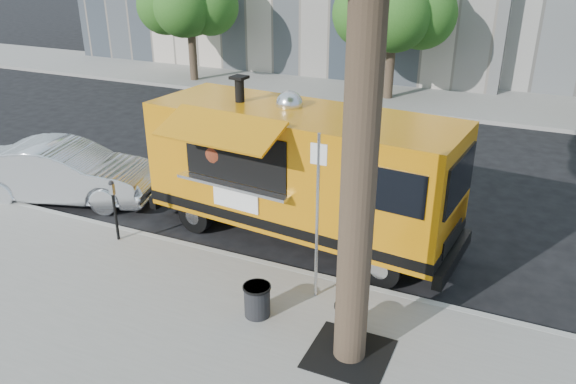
% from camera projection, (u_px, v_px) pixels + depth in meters
% --- Properties ---
extents(ground, '(120.00, 120.00, 0.00)m').
position_uv_depth(ground, '(275.00, 245.00, 11.88)').
color(ground, black).
rests_on(ground, ground).
extents(sidewalk, '(60.00, 6.00, 0.15)m').
position_uv_depth(sidewalk, '(161.00, 359.00, 8.52)').
color(sidewalk, gray).
rests_on(sidewalk, ground).
extents(curb, '(60.00, 0.14, 0.16)m').
position_uv_depth(curb, '(254.00, 263.00, 11.08)').
color(curb, '#999993').
rests_on(curb, ground).
extents(far_sidewalk, '(60.00, 5.00, 0.15)m').
position_uv_depth(far_sidewalk, '(416.00, 97.00, 23.10)').
color(far_sidewalk, gray).
rests_on(far_sidewalk, ground).
extents(tree_well, '(1.20, 1.20, 0.02)m').
position_uv_depth(tree_well, '(349.00, 354.00, 8.50)').
color(tree_well, black).
rests_on(tree_well, sidewalk).
extents(far_tree_b, '(3.60, 3.60, 5.50)m').
position_uv_depth(far_tree_b, '(394.00, 2.00, 21.29)').
color(far_tree_b, '#33261C').
rests_on(far_tree_b, far_sidewalk).
extents(sign_post, '(0.28, 0.06, 3.00)m').
position_uv_depth(sign_post, '(317.00, 208.00, 9.26)').
color(sign_post, silver).
rests_on(sign_post, sidewalk).
extents(parking_meter, '(0.11, 0.11, 1.33)m').
position_uv_depth(parking_meter, '(114.00, 203.00, 11.49)').
color(parking_meter, black).
rests_on(parking_meter, sidewalk).
extents(food_truck, '(6.93, 3.46, 3.33)m').
position_uv_depth(food_truck, '(299.00, 170.00, 11.60)').
color(food_truck, orange).
rests_on(food_truck, ground).
extents(sedan, '(4.71, 2.73, 1.47)m').
position_uv_depth(sedan, '(65.00, 172.00, 13.74)').
color(sedan, silver).
rests_on(sedan, ground).
extents(trash_bin_left, '(0.47, 0.47, 0.56)m').
position_uv_depth(trash_bin_left, '(257.00, 299.00, 9.29)').
color(trash_bin_left, black).
rests_on(trash_bin_left, sidewalk).
extents(trash_bin_right, '(0.45, 0.45, 0.55)m').
position_uv_depth(trash_bin_right, '(348.00, 319.00, 8.83)').
color(trash_bin_right, black).
rests_on(trash_bin_right, sidewalk).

